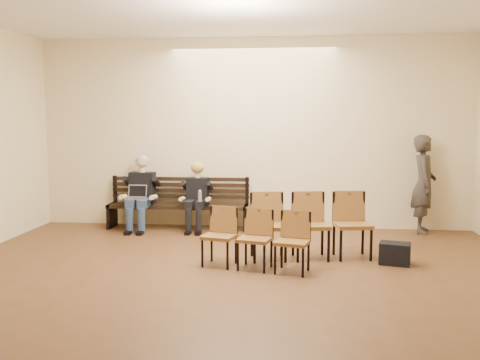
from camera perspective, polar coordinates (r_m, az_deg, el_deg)
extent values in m
plane|color=brown|center=(5.36, -2.98, -15.60)|extent=(10.00, 10.00, 0.00)
cube|color=beige|center=(9.94, 1.41, 4.99)|extent=(8.00, 0.02, 3.50)
cube|color=black|center=(9.95, -6.62, -3.89)|extent=(2.60, 0.90, 0.45)
cube|color=#B9B9BE|center=(9.76, -11.10, -2.09)|extent=(0.40, 0.34, 0.25)
cylinder|color=silver|center=(9.45, -4.29, -2.39)|extent=(0.08, 0.08, 0.21)
cube|color=black|center=(7.82, 16.18, -7.54)|extent=(0.47, 0.38, 0.30)
imported|color=#322D29|center=(9.97, 19.03, 0.33)|extent=(0.60, 0.80, 2.00)
cube|color=brown|center=(7.23, 1.59, -6.36)|extent=(1.52, 0.78, 0.81)
cube|color=brown|center=(7.80, 7.55, -4.87)|extent=(1.80, 0.82, 0.97)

